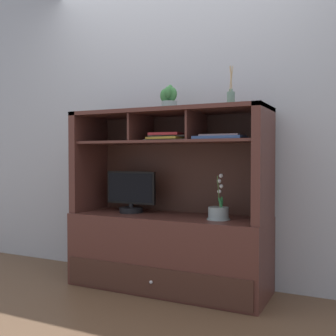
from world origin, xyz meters
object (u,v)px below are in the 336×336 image
(magazine_stack_left, at_px, (221,137))
(tv_monitor, at_px, (131,194))
(diffuser_bottle, at_px, (231,98))
(media_console, at_px, (168,232))
(magazine_stack_centre, at_px, (170,137))
(potted_orchid, at_px, (219,212))
(potted_succulent, at_px, (169,99))

(magazine_stack_left, bearing_deg, tv_monitor, 175.02)
(tv_monitor, distance_m, diffuser_bottle, 1.09)
(media_console, bearing_deg, magazine_stack_centre, -40.43)
(magazine_stack_centre, bearing_deg, tv_monitor, 176.90)
(tv_monitor, distance_m, magazine_stack_left, 0.89)
(potted_orchid, xyz_separation_m, diffuser_bottle, (0.07, 0.04, 0.81))
(tv_monitor, bearing_deg, magazine_stack_left, -4.98)
(magazine_stack_left, distance_m, diffuser_bottle, 0.29)
(magazine_stack_centre, bearing_deg, diffuser_bottle, 1.97)
(diffuser_bottle, distance_m, potted_succulent, 0.50)
(media_console, xyz_separation_m, potted_succulent, (-0.00, 0.02, 1.02))
(media_console, height_order, potted_succulent, potted_succulent)
(media_console, height_order, tv_monitor, media_console)
(tv_monitor, bearing_deg, media_console, -0.08)
(magazine_stack_centre, height_order, diffuser_bottle, diffuser_bottle)
(tv_monitor, xyz_separation_m, magazine_stack_centre, (0.36, -0.02, 0.45))
(potted_orchid, bearing_deg, magazine_stack_left, -38.93)
(potted_succulent, bearing_deg, magazine_stack_centre, -54.64)
(media_console, height_order, magazine_stack_left, media_console)
(potted_succulent, bearing_deg, diffuser_bottle, -2.20)
(magazine_stack_centre, height_order, potted_succulent, potted_succulent)
(diffuser_bottle, bearing_deg, potted_orchid, -149.04)
(magazine_stack_left, xyz_separation_m, potted_succulent, (-0.45, 0.08, 0.30))
(magazine_stack_centre, xyz_separation_m, potted_succulent, (-0.03, 0.04, 0.29))
(media_console, bearing_deg, magazine_stack_left, -8.63)
(potted_orchid, xyz_separation_m, magazine_stack_centre, (-0.40, 0.03, 0.54))
(potted_orchid, distance_m, potted_succulent, 0.94)
(media_console, xyz_separation_m, magazine_stack_left, (0.44, -0.07, 0.72))
(diffuser_bottle, bearing_deg, magazine_stack_left, -127.93)
(potted_orchid, bearing_deg, media_console, 173.53)
(tv_monitor, relative_size, potted_orchid, 1.31)
(media_console, distance_m, tv_monitor, 0.44)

